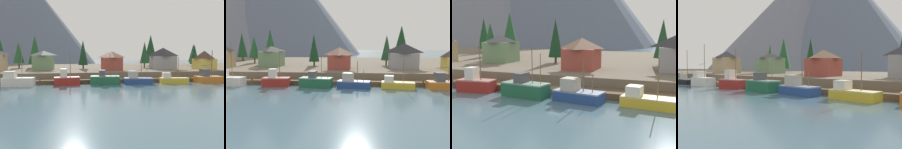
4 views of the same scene
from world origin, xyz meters
The scene contains 19 objects.
ground_plane centered at (0.00, 20.00, -0.50)m, with size 400.00×400.00×1.00m, color #476675.
dock centered at (0.00, 1.99, 0.50)m, with size 80.00×4.00×1.60m.
shoreline_bank centered at (0.00, 32.00, 1.25)m, with size 400.00×56.00×2.50m, color #665B4C.
mountain_central_peak centered at (-57.00, 137.84, 40.74)m, with size 125.75×125.75×81.47m, color slate.
fishing_boat_white centered at (-24.84, -1.87, 1.32)m, with size 7.34×3.50×9.96m.
fishing_boat_red centered at (-13.50, -1.69, 1.35)m, with size 6.28×3.10×8.36m.
fishing_boat_green centered at (-4.13, -2.14, 1.26)m, with size 7.45×3.97×7.62m.
fishing_boat_blue centered at (4.16, -2.16, 1.13)m, with size 7.49×4.06×6.00m.
fishing_boat_yellow centered at (13.76, -1.98, 0.94)m, with size 7.43×3.76×6.71m.
fishing_boat_orange centered at (23.77, -1.81, 1.17)m, with size 7.15×3.29×8.59m.
house_green centered at (-21.43, 18.50, 5.64)m, with size 6.59×6.62×6.16m.
house_grey centered at (18.04, 15.60, 6.17)m, with size 8.24×5.58×7.17m.
house_red centered at (0.02, 13.10, 5.55)m, with size 6.34×7.02×5.98m.
conifer_near_left centered at (-40.38, 38.56, 8.67)m, with size 4.05×4.05×10.95m.
conifer_near_right centered at (20.59, 36.05, 9.84)m, with size 5.82×5.82×13.25m.
conifer_mid_left centered at (-25.86, 29.99, 9.14)m, with size 4.99×4.99×11.90m.
conifer_mid_right centered at (14.12, 23.84, 8.14)m, with size 3.45×3.45×9.66m.
conifer_back_left centered at (-8.61, 20.81, 8.09)m, with size 3.27×3.27×9.85m.
conifer_far_left centered at (-31.43, 28.98, 8.01)m, with size 3.86×3.86×9.25m.
Camera 2 is at (5.63, -57.30, 10.44)m, focal length 40.42 mm.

